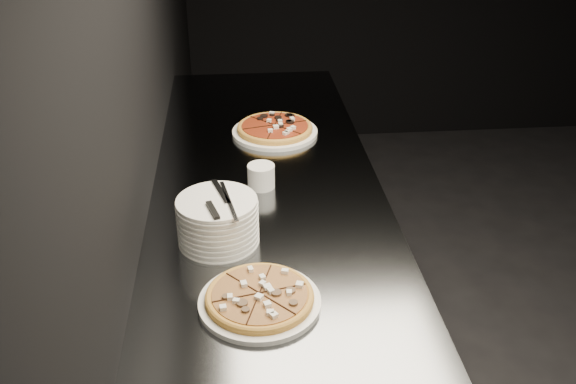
{
  "coord_description": "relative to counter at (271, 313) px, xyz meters",
  "views": [
    {
      "loc": [
        -2.23,
        -1.74,
        1.92
      ],
      "look_at": [
        -2.08,
        -0.11,
        1.0
      ],
      "focal_mm": 40.0,
      "sensor_mm": 36.0,
      "label": 1
    }
  ],
  "objects": [
    {
      "name": "wall_left",
      "position": [
        -0.37,
        0.0,
        0.94
      ],
      "size": [
        0.02,
        5.0,
        2.8
      ],
      "primitive_type": "cube",
      "color": "black",
      "rests_on": "floor"
    },
    {
      "name": "counter",
      "position": [
        0.0,
        0.0,
        0.0
      ],
      "size": [
        0.74,
        2.44,
        0.92
      ],
      "color": "slate",
      "rests_on": "floor"
    },
    {
      "name": "pizza_mushroom",
      "position": [
        -0.06,
        -0.51,
        0.48
      ],
      "size": [
        0.32,
        0.32,
        0.03
      ],
      "rotation": [
        0.0,
        0.0,
        0.21
      ],
      "color": "white",
      "rests_on": "counter"
    },
    {
      "name": "pizza_tomato",
      "position": [
        0.06,
        0.5,
        0.48
      ],
      "size": [
        0.35,
        0.35,
        0.04
      ],
      "rotation": [
        0.0,
        0.0,
        0.24
      ],
      "color": "white",
      "rests_on": "counter"
    },
    {
      "name": "plate_stack",
      "position": [
        -0.16,
        -0.23,
        0.53
      ],
      "size": [
        0.22,
        0.22,
        0.13
      ],
      "color": "white",
      "rests_on": "counter"
    },
    {
      "name": "cutlery",
      "position": [
        -0.15,
        -0.24,
        0.6
      ],
      "size": [
        0.07,
        0.24,
        0.01
      ],
      "rotation": [
        0.0,
        0.0,
        0.28
      ],
      "color": "#ADAFB4",
      "rests_on": "plate_stack"
    },
    {
      "name": "ramekin",
      "position": [
        -0.02,
        0.08,
        0.5
      ],
      "size": [
        0.09,
        0.09,
        0.08
      ],
      "color": "white",
      "rests_on": "counter"
    }
  ]
}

